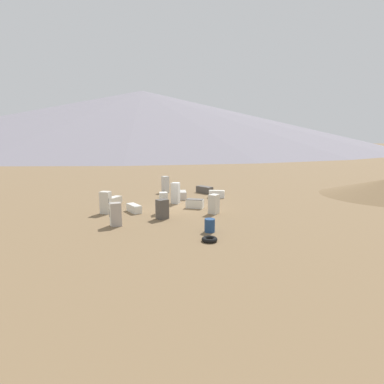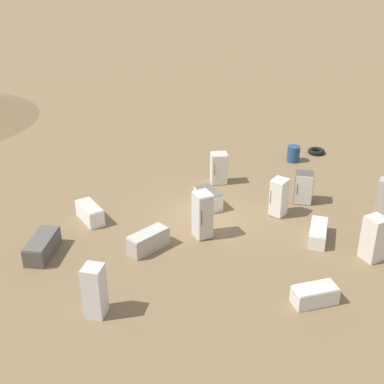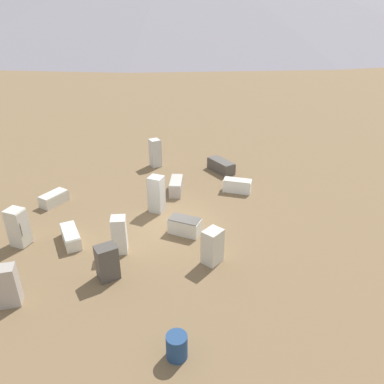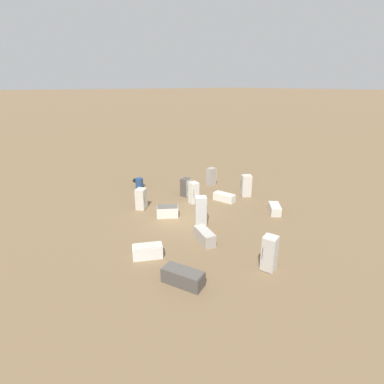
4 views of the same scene
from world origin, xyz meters
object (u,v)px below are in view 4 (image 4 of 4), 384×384
discarded_fridge_6 (211,177)px  rusty_barrel (139,183)px  discarded_fridge_10 (275,209)px  discarded_fridge_7 (269,253)px  discarded_fridge_5 (224,197)px  discarded_fridge_12 (204,236)px  discarded_fridge_0 (194,193)px  discarded_fridge_9 (246,186)px  discarded_fridge_3 (168,211)px  discarded_fridge_4 (183,277)px  scrap_tire (138,180)px  discarded_fridge_1 (186,187)px  discarded_fridge_8 (141,199)px  discarded_fridge_11 (148,251)px  discarded_fridge_2 (201,211)px

discarded_fridge_6 → rusty_barrel: (-5.50, 3.31, -0.37)m
discarded_fridge_10 → discarded_fridge_7: bearing=-102.0°
discarded_fridge_5 → discarded_fridge_12: bearing=21.8°
discarded_fridge_0 → discarded_fridge_7: 9.47m
discarded_fridge_6 → discarded_fridge_9: discarded_fridge_9 is taller
discarded_fridge_3 → discarded_fridge_4: bearing=-174.4°
discarded_fridge_4 → rusty_barrel: size_ratio=2.47×
discarded_fridge_3 → discarded_fridge_10: size_ratio=1.04×
discarded_fridge_10 → scrap_tire: bearing=151.5°
discarded_fridge_1 → discarded_fridge_0: bearing=53.3°
discarded_fridge_1 → discarded_fridge_5: (1.68, -2.75, -0.41)m
discarded_fridge_4 → discarded_fridge_7: (4.01, -1.62, 0.55)m
discarded_fridge_1 → discarded_fridge_9: discarded_fridge_9 is taller
discarded_fridge_3 → discarded_fridge_8: discarded_fridge_8 is taller
discarded_fridge_5 → discarded_fridge_12: (-5.37, -4.08, 0.07)m
discarded_fridge_4 → discarded_fridge_12: 4.01m
discarded_fridge_11 → discarded_fridge_0: bearing=-29.5°
discarded_fridge_5 → discarded_fridge_10: (1.25, -3.89, 0.00)m
discarded_fridge_10 → scrap_tire: size_ratio=1.72×
discarded_fridge_2 → discarded_fridge_8: (-1.81, 4.68, -0.20)m
discarded_fridge_9 → scrap_tire: discarded_fridge_9 is taller
discarded_fridge_3 → discarded_fridge_5: bearing=-59.0°
discarded_fridge_8 → discarded_fridge_5: bearing=117.6°
discarded_fridge_6 → discarded_fridge_4: bearing=-49.0°
discarded_fridge_7 → discarded_fridge_12: size_ratio=1.02×
scrap_tire → rusty_barrel: 1.84m
discarded_fridge_9 → scrap_tire: (-5.24, 8.81, -0.76)m
discarded_fridge_8 → scrap_tire: size_ratio=1.68×
discarded_fridge_1 → discarded_fridge_7: discarded_fridge_7 is taller
discarded_fridge_8 → discarded_fridge_2: bearing=72.0°
discarded_fridge_3 → discarded_fridge_4: discarded_fridge_3 is taller
rusty_barrel → discarded_fridge_10: bearing=-65.0°
discarded_fridge_0 → discarded_fridge_6: (3.91, 2.50, -0.04)m
discarded_fridge_3 → discarded_fridge_11: 5.20m
discarded_fridge_12 → rusty_barrel: (1.59, 10.97, 0.04)m
discarded_fridge_5 → discarded_fridge_7: (-4.59, -8.08, 0.60)m
discarded_fridge_7 → rusty_barrel: size_ratio=2.15×
discarded_fridge_4 → scrap_tire: discarded_fridge_4 is taller
discarded_fridge_12 → discarded_fridge_2: bearing=70.3°
discarded_fridge_6 → rusty_barrel: 6.43m
rusty_barrel → discarded_fridge_0: bearing=-74.7°
discarded_fridge_1 → discarded_fridge_8: size_ratio=0.94×
discarded_fridge_3 → discarded_fridge_9: size_ratio=0.92×
discarded_fridge_1 → discarded_fridge_10: bearing=93.7°
discarded_fridge_6 → discarded_fridge_8: discarded_fridge_6 is taller
discarded_fridge_4 → discarded_fridge_10: size_ratio=1.34×
discarded_fridge_10 → discarded_fridge_8: bearing=-179.6°
discarded_fridge_4 → discarded_fridge_11: (-0.19, 2.94, 0.00)m
discarded_fridge_6 → scrap_tire: 6.96m
discarded_fridge_11 → discarded_fridge_1: bearing=-22.9°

